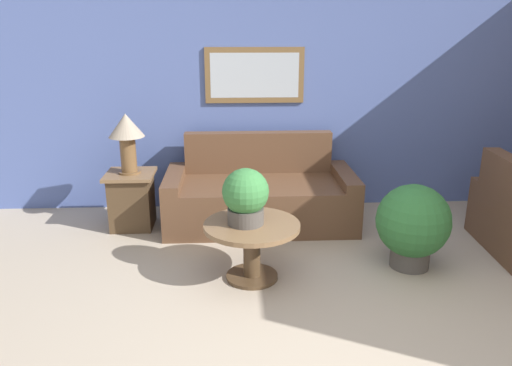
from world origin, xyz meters
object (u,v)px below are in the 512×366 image
Objects in this scene: couch_main at (260,196)px; side_table at (132,199)px; table_lamp at (127,133)px; coffee_table at (252,239)px; potted_plant_floor at (413,224)px; potted_plant_on_table at (246,196)px.

side_table is (-1.36, -0.05, 0.01)m from couch_main.
table_lamp is (-0.00, 0.00, 0.71)m from side_table.
side_table is 0.97× the size of table_lamp.
table_lamp reaches higher than side_table.
coffee_table is 1.06× the size of potted_plant_floor.
side_table is at bearing -63.43° from table_lamp.
table_lamp is (-1.36, -0.05, 0.72)m from couch_main.
potted_plant_on_table is (-0.05, 0.01, 0.38)m from coffee_table.
couch_main is at bearing 2.17° from table_lamp.
coffee_table is at bearing -6.91° from potted_plant_on_table.
potted_plant_floor is at bearing 5.90° from coffee_table.
potted_plant_floor is (2.63, -1.06, -0.61)m from table_lamp.
couch_main reaches higher than side_table.
couch_main reaches higher than potted_plant_floor.
table_lamp is at bearing 134.19° from potted_plant_on_table.
coffee_table is at bearing -174.10° from potted_plant_floor.
couch_main is 1.53m from table_lamp.
potted_plant_floor is (1.46, 0.14, -0.33)m from potted_plant_on_table.
coffee_table is 1.83m from table_lamp.
table_lamp is at bearing 116.57° from side_table.
coffee_table is at bearing -96.37° from couch_main.
couch_main is 1.69m from potted_plant_floor.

